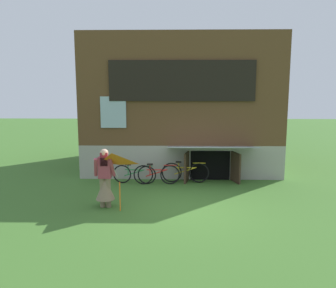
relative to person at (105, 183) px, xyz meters
name	(u,v)px	position (x,y,z in m)	size (l,w,h in m)	color
ground_plane	(183,207)	(2.13, 0.02, -0.68)	(60.00, 60.00, 0.00)	#3D6B28
log_house	(181,104)	(2.13, 5.78, 1.93)	(7.39, 6.65, 5.22)	#9E998E
person	(105,183)	(0.00, 0.00, 0.00)	(0.61, 0.52, 1.62)	#7F6B51
kite	(112,168)	(0.31, -0.54, 0.55)	(0.89, 0.96, 1.48)	orange
bicycle_yellow	(185,172)	(2.26, 2.60, -0.32)	(1.65, 0.08, 0.75)	black
bicycle_red	(157,174)	(1.28, 2.34, -0.33)	(1.59, 0.09, 0.72)	black
bicycle_green	(134,174)	(0.50, 2.42, -0.35)	(1.51, 0.22, 0.69)	black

